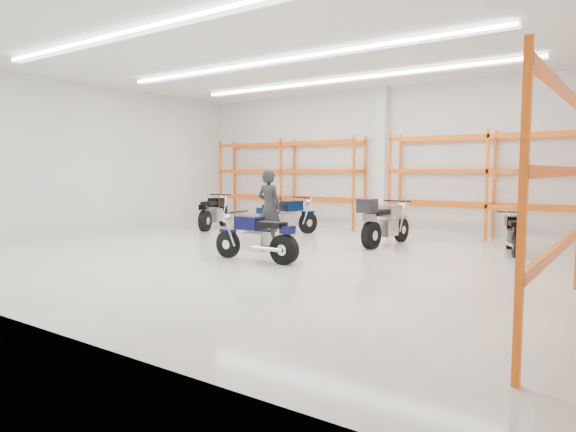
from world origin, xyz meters
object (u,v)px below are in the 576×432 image
Objects in this scene: motorcycle_back_b at (284,218)px; motorcycle_back_c at (383,223)px; motorcycle_back_a at (213,213)px; structural_column at (382,159)px; motorcycle_back_d at (514,235)px; standing_man at (269,207)px; motorcycle_main at (259,239)px.

motorcycle_back_c reaches higher than motorcycle_back_b.
structural_column is (4.61, 2.83, 1.73)m from motorcycle_back_a.
motorcycle_back_c is 1.30× the size of motorcycle_back_d.
motorcycle_back_d is (6.16, 0.38, -0.09)m from motorcycle_back_b.
standing_man reaches higher than motorcycle_back_a.
standing_man reaches higher than motorcycle_back_b.
motorcycle_back_b is at bearing -65.51° from standing_man.
motorcycle_main is 1.14× the size of motorcycle_back_d.
motorcycle_back_a is at bearing -23.73° from standing_man.
structural_column reaches higher than motorcycle_back_a.
motorcycle_back_c is (1.18, 3.53, 0.10)m from motorcycle_main.
motorcycle_main is at bearing -108.49° from motorcycle_back_c.
structural_column is (-4.48, 2.57, 1.81)m from motorcycle_back_d.
motorcycle_back_a reaches higher than motorcycle_back_d.
motorcycle_back_a is 4.01m from standing_man.
structural_column is at bearing 115.77° from motorcycle_back_c.
standing_man is 0.42× the size of structural_column.
standing_man is at bearing 122.25° from motorcycle_main.
standing_man is 4.84m from structural_column.
motorcycle_back_b is 1.78m from standing_man.
structural_column is at bearing 150.13° from motorcycle_back_d.
motorcycle_back_c is 3.93m from structural_column.
motorcycle_back_b reaches higher than motorcycle_back_d.
motorcycle_back_a is 6.17m from motorcycle_back_c.
motorcycle_back_b is 0.94× the size of motorcycle_back_c.
structural_column reaches higher than motorcycle_main.
motorcycle_back_c is (3.23, -0.25, 0.06)m from motorcycle_back_b.
motorcycle_back_b is 1.17× the size of standing_man.
motorcycle_main reaches higher than motorcycle_back_d.
standing_man is at bearing -160.23° from motorcycle_back_d.
motorcycle_back_d is at bearing 45.36° from motorcycle_main.
standing_man is (-2.56, -1.34, 0.37)m from motorcycle_back_c.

